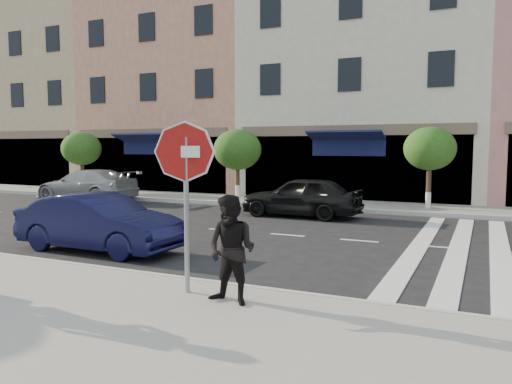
# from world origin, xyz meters

# --- Properties ---
(ground) EXTENTS (120.00, 120.00, 0.00)m
(ground) POSITION_xyz_m (0.00, 0.00, 0.00)
(ground) COLOR black
(ground) RESTS_ON ground
(sidewalk_near) EXTENTS (60.00, 4.50, 0.15)m
(sidewalk_near) POSITION_xyz_m (0.00, -3.75, 0.07)
(sidewalk_near) COLOR gray
(sidewalk_near) RESTS_ON ground
(sidewalk_far) EXTENTS (60.00, 3.00, 0.15)m
(sidewalk_far) POSITION_xyz_m (0.00, 11.00, 0.07)
(sidewalk_far) COLOR gray
(sidewalk_far) RESTS_ON ground
(building_west_far) EXTENTS (12.00, 9.00, 12.00)m
(building_west_far) POSITION_xyz_m (-22.00, 17.00, 6.00)
(building_west_far) COLOR tan
(building_west_far) RESTS_ON ground
(building_west_mid) EXTENTS (10.00, 9.00, 14.00)m
(building_west_mid) POSITION_xyz_m (-11.00, 17.00, 7.00)
(building_west_mid) COLOR tan
(building_west_mid) RESTS_ON ground
(building_centre) EXTENTS (11.00, 9.00, 11.00)m
(building_centre) POSITION_xyz_m (-0.50, 17.00, 5.50)
(building_centre) COLOR beige
(building_centre) RESTS_ON ground
(street_tree_wa) EXTENTS (2.00, 2.00, 3.05)m
(street_tree_wa) POSITION_xyz_m (-14.00, 10.80, 2.33)
(street_tree_wa) COLOR #473323
(street_tree_wa) RESTS_ON sidewalk_far
(street_tree_wb) EXTENTS (2.10, 2.10, 3.06)m
(street_tree_wb) POSITION_xyz_m (-5.00, 10.80, 2.31)
(street_tree_wb) COLOR #473323
(street_tree_wb) RESTS_ON sidewalk_far
(street_tree_c) EXTENTS (1.90, 1.90, 3.04)m
(street_tree_c) POSITION_xyz_m (3.00, 10.80, 2.36)
(street_tree_c) COLOR #473323
(street_tree_c) RESTS_ON sidewalk_far
(stop_sign) EXTENTS (0.89, 0.39, 2.69)m
(stop_sign) POSITION_xyz_m (0.71, -2.23, 2.09)
(stop_sign) COLOR gray
(stop_sign) RESTS_ON sidewalk_near
(walker) EXTENTS (0.83, 0.67, 1.60)m
(walker) POSITION_xyz_m (1.62, -2.44, 0.95)
(walker) COLOR black
(walker) RESTS_ON sidewalk_near
(car_near_mid) EXTENTS (4.11, 1.49, 1.35)m
(car_near_mid) POSITION_xyz_m (-3.24, 0.17, 0.67)
(car_near_mid) COLOR black
(car_near_mid) RESTS_ON ground
(car_far_left) EXTENTS (4.97, 2.08, 1.44)m
(car_far_left) POSITION_xyz_m (-11.42, 8.39, 0.72)
(car_far_left) COLOR gray
(car_far_left) RESTS_ON ground
(car_far_mid) EXTENTS (4.22, 1.80, 1.42)m
(car_far_mid) POSITION_xyz_m (-0.89, 7.60, 0.71)
(car_far_mid) COLOR black
(car_far_mid) RESTS_ON ground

